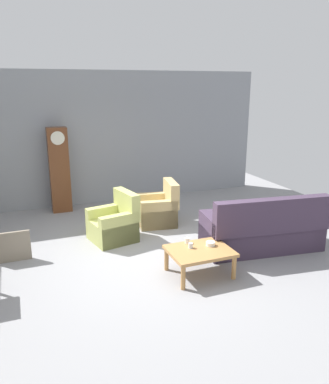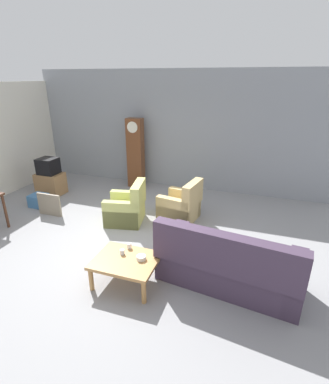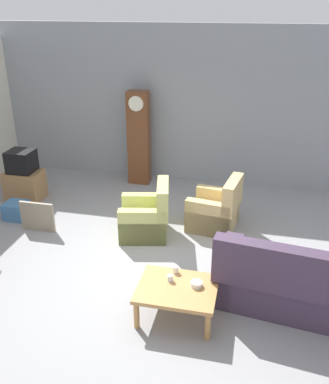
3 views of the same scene
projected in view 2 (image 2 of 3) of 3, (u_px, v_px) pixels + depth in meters
name	position (u px, v px, depth m)	size (l,w,h in m)	color
ground_plane	(120.00, 248.00, 5.38)	(10.40, 10.40, 0.00)	gray
garage_door_wall	(177.00, 131.00, 7.95)	(8.40, 0.16, 3.20)	gray
couch_floral	(228.00, 266.00, 4.29)	(2.20, 1.15, 1.04)	#423347
armchair_olive_near	(127.00, 209.00, 6.26)	(0.93, 0.91, 0.92)	#B7BC66
armchair_olive_far	(181.00, 207.00, 6.37)	(0.90, 0.88, 0.92)	tan
coffee_table_wood	(126.00, 263.00, 4.36)	(0.96, 0.76, 0.42)	#B27F47
grandfather_clock	(136.00, 153.00, 8.10)	(0.44, 0.30, 1.95)	brown
tv_stand_cabinet	(51.00, 184.00, 7.80)	(0.68, 0.52, 0.58)	#997047
tv_crt	(48.00, 166.00, 7.61)	(0.48, 0.44, 0.42)	black
framed_picture_leaning	(49.00, 205.00, 6.58)	(0.60, 0.05, 0.52)	gray
storage_box_blue	(39.00, 200.00, 7.08)	(0.39, 0.37, 0.30)	teal
cup_white_porcelain	(129.00, 246.00, 4.60)	(0.08, 0.08, 0.09)	white
cup_blue_rimmed	(122.00, 252.00, 4.44)	(0.07, 0.07, 0.08)	silver
bowl_white_stacked	(141.00, 258.00, 4.32)	(0.14, 0.14, 0.06)	white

